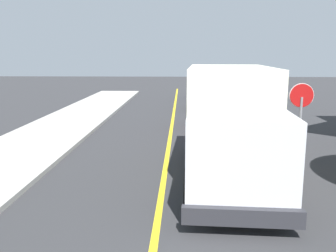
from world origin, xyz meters
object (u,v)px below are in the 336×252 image
at_px(box_truck, 230,117).
at_px(parked_car_far, 205,89).
at_px(parked_car_mid, 208,97).
at_px(stop_sign, 301,108).
at_px(parked_car_near, 212,111).

height_order(box_truck, parked_car_far, box_truck).
distance_m(parked_car_mid, stop_sign, 12.68).
distance_m(parked_car_near, stop_sign, 6.57).
relative_size(parked_car_far, stop_sign, 1.67).
height_order(parked_car_near, stop_sign, stop_sign).
height_order(box_truck, parked_car_mid, box_truck).
height_order(box_truck, stop_sign, box_truck).
bearing_deg(parked_car_near, parked_car_mid, 88.30).
relative_size(box_truck, parked_car_near, 1.64).
bearing_deg(box_truck, parked_car_mid, 88.83).
bearing_deg(parked_car_far, parked_car_mid, -91.72).
relative_size(parked_car_mid, parked_car_far, 1.00).
relative_size(box_truck, stop_sign, 2.75).
relative_size(parked_car_near, stop_sign, 1.67).
relative_size(parked_car_mid, stop_sign, 1.67).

